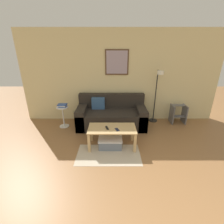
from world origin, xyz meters
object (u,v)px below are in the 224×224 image
object	(u,v)px
coffee_table	(112,131)
remote_control	(107,128)
book_stack	(63,105)
cell_phone	(117,130)
storage_bin	(111,142)
step_stool	(178,114)
side_table	(63,115)
couch	(112,115)
floor_lamp	(157,92)

from	to	relation	value
coffee_table	remote_control	distance (m)	0.15
book_stack	cell_phone	size ratio (longest dim) A/B	1.70
storage_bin	step_stool	distance (m)	2.32
coffee_table	book_stack	bearing A→B (deg)	143.63
book_stack	side_table	bearing A→B (deg)	-115.42
side_table	couch	bearing A→B (deg)	3.46
step_stool	cell_phone	bearing A→B (deg)	-144.28
couch	coffee_table	xyz separation A→B (m)	(0.02, -1.04, 0.07)
coffee_table	step_stool	bearing A→B (deg)	32.47
book_stack	cell_phone	bearing A→B (deg)	-36.43
book_stack	step_stool	world-z (taller)	book_stack
floor_lamp	step_stool	world-z (taller)	floor_lamp
coffee_table	storage_bin	world-z (taller)	coffee_table
storage_bin	remote_control	bearing A→B (deg)	-173.84
side_table	book_stack	distance (m)	0.28
floor_lamp	step_stool	distance (m)	0.94
storage_bin	remote_control	world-z (taller)	remote_control
side_table	step_stool	bearing A→B (deg)	4.52
storage_bin	floor_lamp	bearing A→B (deg)	43.72
step_stool	couch	bearing A→B (deg)	-174.76
couch	floor_lamp	size ratio (longest dim) A/B	1.23
side_table	step_stool	xyz separation A→B (m)	(3.27, 0.26, -0.06)
cell_phone	step_stool	size ratio (longest dim) A/B	0.26
side_table	cell_phone	bearing A→B (deg)	-35.79
remote_control	floor_lamp	bearing A→B (deg)	26.26
couch	step_stool	bearing A→B (deg)	5.24
cell_phone	floor_lamp	bearing A→B (deg)	30.23
storage_bin	cell_phone	xyz separation A→B (m)	(0.15, -0.07, 0.35)
coffee_table	side_table	distance (m)	1.65
side_table	cell_phone	xyz separation A→B (m)	(1.45, -1.05, 0.11)
cell_phone	coffee_table	bearing A→B (deg)	124.28
step_stool	storage_bin	bearing A→B (deg)	-147.83
floor_lamp	side_table	size ratio (longest dim) A/B	2.62
coffee_table	step_stool	xyz separation A→B (m)	(1.92, 1.22, -0.09)
book_stack	step_stool	distance (m)	3.28
couch	side_table	distance (m)	1.33
remote_control	step_stool	distance (m)	2.39
storage_bin	book_stack	bearing A→B (deg)	142.55
couch	book_stack	xyz separation A→B (m)	(-1.32, -0.06, 0.32)
couch	step_stool	distance (m)	1.95
cell_phone	step_stool	distance (m)	2.24
book_stack	coffee_table	bearing A→B (deg)	-36.37
book_stack	couch	bearing A→B (deg)	2.69
couch	storage_bin	distance (m)	1.07
book_stack	remote_control	xyz separation A→B (m)	(1.23, -1.00, -0.16)
storage_bin	side_table	size ratio (longest dim) A/B	0.90
floor_lamp	remote_control	bearing A→B (deg)	-137.63
couch	coffee_table	size ratio (longest dim) A/B	1.80
storage_bin	remote_control	distance (m)	0.36
floor_lamp	step_stool	size ratio (longest dim) A/B	2.86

